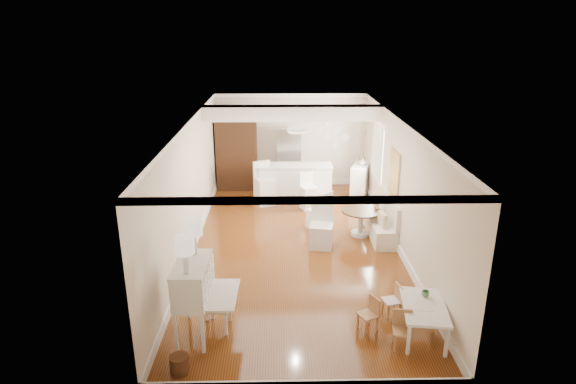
{
  "coord_description": "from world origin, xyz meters",
  "views": [
    {
      "loc": [
        -0.36,
        -9.74,
        4.67
      ],
      "look_at": [
        -0.16,
        0.3,
        1.2
      ],
      "focal_mm": 30.0,
      "sensor_mm": 36.0,
      "label": 1
    }
  ],
  "objects_px": {
    "wicker_basket": "(179,364)",
    "breakfast_counter": "(295,182)",
    "kids_chair_a": "(368,314)",
    "gustavian_armchair": "(215,304)",
    "kids_table": "(423,320)",
    "dining_table": "(361,222)",
    "kids_chair_c": "(403,330)",
    "slip_chair_near": "(322,225)",
    "pantry_cabinet": "(237,151)",
    "sideboard": "(360,180)",
    "kids_chair_b": "(392,300)",
    "slip_chair_far": "(319,209)",
    "secretary_bureau": "(194,300)",
    "bar_stool_right": "(309,191)",
    "fridge": "(301,159)",
    "bar_stool_left": "(265,184)"
  },
  "relations": [
    {
      "from": "kids_chair_a",
      "to": "kids_chair_b",
      "type": "distance_m",
      "value": 0.64
    },
    {
      "from": "gustavian_armchair",
      "to": "kids_chair_c",
      "type": "bearing_deg",
      "value": -96.71
    },
    {
      "from": "wicker_basket",
      "to": "breakfast_counter",
      "type": "height_order",
      "value": "breakfast_counter"
    },
    {
      "from": "gustavian_armchair",
      "to": "bar_stool_right",
      "type": "height_order",
      "value": "bar_stool_right"
    },
    {
      "from": "gustavian_armchair",
      "to": "slip_chair_near",
      "type": "bearing_deg",
      "value": -28.68
    },
    {
      "from": "kids_chair_a",
      "to": "breakfast_counter",
      "type": "relative_size",
      "value": 0.28
    },
    {
      "from": "gustavian_armchair",
      "to": "fridge",
      "type": "distance_m",
      "value": 7.36
    },
    {
      "from": "slip_chair_near",
      "to": "pantry_cabinet",
      "type": "bearing_deg",
      "value": 127.49
    },
    {
      "from": "gustavian_armchair",
      "to": "breakfast_counter",
      "type": "relative_size",
      "value": 0.43
    },
    {
      "from": "bar_stool_left",
      "to": "bar_stool_right",
      "type": "xyz_separation_m",
      "value": [
        1.18,
        -0.34,
        -0.11
      ]
    },
    {
      "from": "secretary_bureau",
      "to": "slip_chair_near",
      "type": "relative_size",
      "value": 1.21
    },
    {
      "from": "gustavian_armchair",
      "to": "fridge",
      "type": "xyz_separation_m",
      "value": [
        1.7,
        7.14,
        0.46
      ]
    },
    {
      "from": "slip_chair_far",
      "to": "kids_chair_a",
      "type": "bearing_deg",
      "value": 51.39
    },
    {
      "from": "kids_chair_c",
      "to": "slip_chair_near",
      "type": "height_order",
      "value": "slip_chair_near"
    },
    {
      "from": "kids_table",
      "to": "kids_chair_b",
      "type": "distance_m",
      "value": 0.69
    },
    {
      "from": "kids_chair_a",
      "to": "dining_table",
      "type": "height_order",
      "value": "dining_table"
    },
    {
      "from": "slip_chair_far",
      "to": "pantry_cabinet",
      "type": "distance_m",
      "value": 3.86
    },
    {
      "from": "gustavian_armchair",
      "to": "pantry_cabinet",
      "type": "xyz_separation_m",
      "value": [
        -0.2,
        7.17,
        0.71
      ]
    },
    {
      "from": "kids_table",
      "to": "dining_table",
      "type": "xyz_separation_m",
      "value": [
        -0.35,
        3.9,
        0.04
      ]
    },
    {
      "from": "slip_chair_far",
      "to": "bar_stool_left",
      "type": "distance_m",
      "value": 2.15
    },
    {
      "from": "gustavian_armchair",
      "to": "kids_chair_c",
      "type": "distance_m",
      "value": 2.96
    },
    {
      "from": "gustavian_armchair",
      "to": "kids_chair_a",
      "type": "xyz_separation_m",
      "value": [
        2.46,
        -0.12,
        -0.15
      ]
    },
    {
      "from": "fridge",
      "to": "kids_chair_c",
      "type": "bearing_deg",
      "value": -81.14
    },
    {
      "from": "dining_table",
      "to": "kids_chair_b",
      "type": "bearing_deg",
      "value": -90.26
    },
    {
      "from": "kids_chair_a",
      "to": "kids_chair_c",
      "type": "relative_size",
      "value": 0.97
    },
    {
      "from": "kids_chair_a",
      "to": "slip_chair_near",
      "type": "xyz_separation_m",
      "value": [
        -0.48,
        3.13,
        0.24
      ]
    },
    {
      "from": "gustavian_armchair",
      "to": "kids_table",
      "type": "bearing_deg",
      "value": -90.45
    },
    {
      "from": "kids_table",
      "to": "kids_chair_b",
      "type": "bearing_deg",
      "value": 121.63
    },
    {
      "from": "kids_chair_a",
      "to": "bar_stool_left",
      "type": "relative_size",
      "value": 0.49
    },
    {
      "from": "kids_table",
      "to": "kids_chair_b",
      "type": "relative_size",
      "value": 1.94
    },
    {
      "from": "kids_table",
      "to": "bar_stool_right",
      "type": "height_order",
      "value": "bar_stool_right"
    },
    {
      "from": "wicker_basket",
      "to": "sideboard",
      "type": "xyz_separation_m",
      "value": [
        3.79,
        7.57,
        0.32
      ]
    },
    {
      "from": "bar_stool_left",
      "to": "bar_stool_right",
      "type": "distance_m",
      "value": 1.24
    },
    {
      "from": "gustavian_armchair",
      "to": "slip_chair_far",
      "type": "relative_size",
      "value": 0.92
    },
    {
      "from": "dining_table",
      "to": "pantry_cabinet",
      "type": "bearing_deg",
      "value": 131.57
    },
    {
      "from": "kids_chair_c",
      "to": "dining_table",
      "type": "xyz_separation_m",
      "value": [
        0.05,
        4.19,
        0.02
      ]
    },
    {
      "from": "fridge",
      "to": "sideboard",
      "type": "relative_size",
      "value": 1.9
    },
    {
      "from": "kids_chair_b",
      "to": "kids_chair_a",
      "type": "bearing_deg",
      "value": -62.23
    },
    {
      "from": "kids_chair_b",
      "to": "dining_table",
      "type": "distance_m",
      "value": 3.32
    },
    {
      "from": "pantry_cabinet",
      "to": "kids_chair_b",
      "type": "bearing_deg",
      "value": -65.46
    },
    {
      "from": "slip_chair_far",
      "to": "bar_stool_right",
      "type": "distance_m",
      "value": 1.33
    },
    {
      "from": "breakfast_counter",
      "to": "sideboard",
      "type": "xyz_separation_m",
      "value": [
        1.9,
        0.4,
        -0.06
      ]
    },
    {
      "from": "dining_table",
      "to": "kids_chair_c",
      "type": "bearing_deg",
      "value": -90.68
    },
    {
      "from": "kids_table",
      "to": "slip_chair_far",
      "type": "height_order",
      "value": "slip_chair_far"
    },
    {
      "from": "slip_chair_near",
      "to": "fridge",
      "type": "bearing_deg",
      "value": 103.69
    },
    {
      "from": "kids_chair_c",
      "to": "pantry_cabinet",
      "type": "height_order",
      "value": "pantry_cabinet"
    },
    {
      "from": "kids_table",
      "to": "kids_chair_a",
      "type": "distance_m",
      "value": 0.86
    },
    {
      "from": "bar_stool_right",
      "to": "pantry_cabinet",
      "type": "height_order",
      "value": "pantry_cabinet"
    },
    {
      "from": "gustavian_armchair",
      "to": "bar_stool_right",
      "type": "relative_size",
      "value": 0.89
    },
    {
      "from": "gustavian_armchair",
      "to": "fridge",
      "type": "relative_size",
      "value": 0.49
    }
  ]
}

